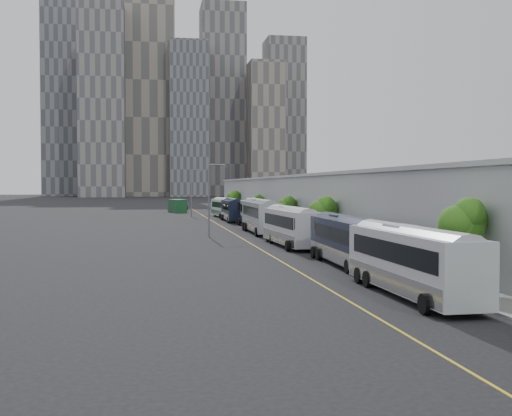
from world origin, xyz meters
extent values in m
plane|color=black|center=(0.00, 0.00, 0.00)|extent=(800.00, 800.00, 0.00)
cube|color=gray|center=(9.00, 55.00, 0.06)|extent=(10.00, 170.00, 0.12)
cube|color=gold|center=(-1.50, 55.00, 0.01)|extent=(0.12, 160.00, 0.02)
cube|color=gray|center=(13.00, 55.00, 3.40)|extent=(12.00, 160.00, 6.80)
cube|color=gray|center=(13.00, 55.00, 5.85)|extent=(12.45, 160.40, 2.57)
cube|color=gray|center=(7.10, 55.00, 7.00)|extent=(0.30, 160.00, 0.40)
cube|color=slate|center=(-35.00, 300.00, 47.50)|extent=(22.00, 22.00, 95.00)
cube|color=gray|center=(-12.00, 320.00, 60.00)|extent=(26.00, 24.00, 120.00)
cube|color=slate|center=(8.00, 310.00, 40.00)|extent=(20.00, 20.00, 80.00)
cube|color=slate|center=(28.00, 330.00, 52.50)|extent=(24.00, 24.00, 105.00)
cube|color=gray|center=(48.00, 305.00, 35.00)|extent=(18.00, 18.00, 70.00)
cube|color=slate|center=(-55.00, 340.00, 55.00)|extent=(28.00, 26.00, 110.00)
cube|color=slate|center=(65.00, 340.00, 45.00)|extent=(22.00, 22.00, 90.00)
cube|color=silver|center=(2.08, 5.00, 1.85)|extent=(2.68, 12.56, 3.03)
cube|color=black|center=(2.08, 4.81, 2.40)|extent=(2.72, 11.06, 1.03)
cube|color=silver|center=(2.08, 5.00, 0.88)|extent=(2.72, 12.31, 0.97)
cube|color=silver|center=(2.08, 6.44, 3.52)|extent=(1.28, 2.14, 0.29)
cube|color=black|center=(2.70, 18.28, 1.82)|extent=(2.73, 12.32, 2.97)
cube|color=black|center=(2.70, 18.10, 2.35)|extent=(2.76, 10.85, 1.01)
cube|color=silver|center=(2.70, 18.28, 0.87)|extent=(2.77, 12.08, 0.95)
cube|color=black|center=(2.70, 19.70, 3.45)|extent=(1.27, 2.10, 0.28)
cube|color=silver|center=(1.81, 32.93, 1.90)|extent=(3.07, 12.93, 3.11)
cube|color=black|center=(1.81, 32.73, 2.46)|extent=(3.07, 11.40, 1.06)
cube|color=silver|center=(1.81, 32.93, 0.91)|extent=(3.10, 12.68, 1.00)
cube|color=silver|center=(1.81, 34.41, 3.61)|extent=(1.37, 2.22, 0.30)
cube|color=gray|center=(1.88, 49.83, 2.07)|extent=(2.92, 13.98, 3.38)
cube|color=black|center=(1.88, 49.61, 2.68)|extent=(2.97, 12.31, 1.15)
cube|color=silver|center=(1.88, 49.83, 0.98)|extent=(2.96, 13.70, 1.08)
cube|color=gray|center=(1.88, 51.44, 3.92)|extent=(1.42, 2.37, 0.32)
cube|color=#95969E|center=(2.58, 61.64, 1.96)|extent=(3.88, 13.43, 3.21)
cube|color=black|center=(2.58, 61.44, 2.54)|extent=(3.79, 11.85, 1.09)
cube|color=silver|center=(2.58, 61.64, 0.93)|extent=(3.90, 13.17, 1.03)
cube|color=#95969E|center=(2.58, 63.17, 3.72)|extent=(1.53, 2.36, 0.31)
cube|color=black|center=(1.65, 75.84, 1.86)|extent=(2.74, 12.62, 3.05)
cube|color=black|center=(1.65, 75.65, 2.41)|extent=(2.77, 11.11, 1.04)
cube|color=silver|center=(1.65, 75.84, 0.89)|extent=(2.78, 12.37, 0.97)
cube|color=black|center=(1.65, 77.29, 3.53)|extent=(1.30, 2.15, 0.29)
cube|color=silver|center=(1.72, 88.73, 1.78)|extent=(3.53, 12.21, 2.92)
cube|color=black|center=(1.72, 88.54, 2.31)|extent=(3.45, 10.77, 0.99)
cube|color=silver|center=(1.72, 88.73, 0.85)|extent=(3.55, 11.97, 0.93)
cube|color=silver|center=(1.72, 90.12, 3.38)|extent=(1.39, 2.14, 0.28)
cylinder|color=black|center=(5.52, 6.35, 1.83)|extent=(0.18, 0.18, 3.66)
sphere|color=#265012|center=(5.52, 6.35, 3.73)|extent=(2.55, 2.55, 2.55)
cylinder|color=black|center=(5.44, 34.86, 1.59)|extent=(0.18, 0.18, 3.17)
sphere|color=#265012|center=(5.44, 34.86, 3.32)|extent=(2.73, 2.73, 2.73)
cylinder|color=black|center=(5.66, 53.05, 1.53)|extent=(0.18, 0.18, 3.05)
sphere|color=#265012|center=(5.66, 53.05, 3.14)|extent=(2.27, 2.27, 2.27)
cylinder|color=black|center=(5.80, 76.88, 1.51)|extent=(0.18, 0.18, 3.03)
sphere|color=#265012|center=(5.80, 76.88, 3.07)|extent=(1.99, 1.99, 1.99)
cylinder|color=black|center=(5.57, 105.04, 1.69)|extent=(0.18, 0.18, 3.38)
sphere|color=#265012|center=(5.57, 105.04, 3.46)|extent=(2.46, 2.46, 2.46)
cylinder|color=#59595E|center=(-4.89, 44.92, 4.09)|extent=(0.18, 0.18, 8.18)
cylinder|color=#59595E|center=(-3.99, 44.92, 8.08)|extent=(1.80, 0.14, 0.14)
cube|color=#59595E|center=(-3.19, 44.92, 7.93)|extent=(0.50, 0.22, 0.18)
cylinder|color=#59595E|center=(-3.87, 93.73, 4.34)|extent=(0.18, 0.18, 8.68)
cylinder|color=#59595E|center=(-2.97, 93.73, 8.58)|extent=(1.80, 0.14, 0.14)
cube|color=#59595E|center=(-2.17, 93.73, 8.43)|extent=(0.50, 0.22, 0.18)
cube|color=#123B1D|center=(-5.75, 111.78, 1.39)|extent=(3.86, 6.81, 2.78)
imported|color=black|center=(-4.55, 125.84, 0.85)|extent=(3.67, 6.48, 1.71)
camera|label=1|loc=(-11.18, -26.35, 5.78)|focal=45.00mm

